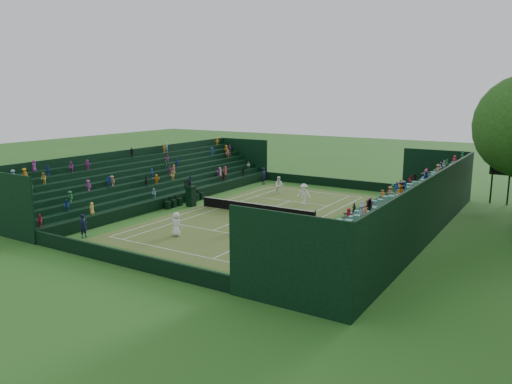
# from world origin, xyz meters

# --- Properties ---
(ground) EXTENTS (160.00, 160.00, 0.00)m
(ground) POSITION_xyz_m (0.00, 0.00, 0.00)
(ground) COLOR #296620
(ground) RESTS_ON ground
(court_surface) EXTENTS (12.97, 26.77, 0.01)m
(court_surface) POSITION_xyz_m (0.00, 0.00, 0.01)
(court_surface) COLOR #326A23
(court_surface) RESTS_ON ground
(perimeter_wall_north) EXTENTS (17.17, 0.20, 1.00)m
(perimeter_wall_north) POSITION_xyz_m (0.00, 15.88, 0.50)
(perimeter_wall_north) COLOR black
(perimeter_wall_north) RESTS_ON ground
(perimeter_wall_south) EXTENTS (17.17, 0.20, 1.00)m
(perimeter_wall_south) POSITION_xyz_m (0.00, -15.88, 0.50)
(perimeter_wall_south) COLOR black
(perimeter_wall_south) RESTS_ON ground
(perimeter_wall_east) EXTENTS (0.20, 31.77, 1.00)m
(perimeter_wall_east) POSITION_xyz_m (8.48, 0.00, 0.50)
(perimeter_wall_east) COLOR black
(perimeter_wall_east) RESTS_ON ground
(perimeter_wall_west) EXTENTS (0.20, 31.77, 1.00)m
(perimeter_wall_west) POSITION_xyz_m (-8.48, 0.00, 0.50)
(perimeter_wall_west) COLOR black
(perimeter_wall_west) RESTS_ON ground
(north_grandstand) EXTENTS (6.60, 32.00, 4.90)m
(north_grandstand) POSITION_xyz_m (12.66, 0.00, 1.55)
(north_grandstand) COLOR black
(north_grandstand) RESTS_ON ground
(south_grandstand) EXTENTS (6.60, 32.00, 4.90)m
(south_grandstand) POSITION_xyz_m (-12.66, 0.00, 1.55)
(south_grandstand) COLOR black
(south_grandstand) RESTS_ON ground
(tennis_net) EXTENTS (11.67, 0.10, 1.06)m
(tennis_net) POSITION_xyz_m (0.00, 0.00, 0.53)
(tennis_net) COLOR black
(tennis_net) RESTS_ON ground
(scoreboard_tower) EXTENTS (2.00, 1.00, 3.70)m
(scoreboard_tower) POSITION_xyz_m (17.75, 16.00, 3.14)
(scoreboard_tower) COLOR black
(scoreboard_tower) RESTS_ON ground
(umpire_chair) EXTENTS (0.91, 0.91, 2.87)m
(umpire_chair) POSITION_xyz_m (-6.92, -0.57, 1.23)
(umpire_chair) COLOR black
(umpire_chair) RESTS_ON ground
(courtside_chairs) EXTENTS (0.48, 5.45, 1.05)m
(courtside_chairs) POSITION_xyz_m (-8.02, -0.12, 0.40)
(courtside_chairs) COLOR black
(courtside_chairs) RESTS_ON ground
(player_near_west) EXTENTS (0.96, 0.70, 1.82)m
(player_near_west) POSITION_xyz_m (-1.41, -9.02, 0.91)
(player_near_west) COLOR white
(player_near_west) RESTS_ON ground
(player_near_east) EXTENTS (0.70, 0.48, 1.84)m
(player_near_east) POSITION_xyz_m (2.13, -4.99, 0.92)
(player_near_east) COLOR white
(player_near_east) RESTS_ON ground
(player_far_west) EXTENTS (1.11, 0.99, 1.89)m
(player_far_west) POSITION_xyz_m (-2.72, 9.01, 0.94)
(player_far_west) COLOR white
(player_far_west) RESTS_ON ground
(player_far_east) EXTENTS (1.47, 1.13, 2.00)m
(player_far_east) POSITION_xyz_m (1.74, 5.93, 1.00)
(player_far_east) COLOR white
(player_far_east) RESTS_ON ground
(line_judge_north) EXTENTS (0.54, 0.77, 2.02)m
(line_judge_north) POSITION_xyz_m (-7.04, 12.97, 1.01)
(line_judge_north) COLOR black
(line_judge_north) RESTS_ON ground
(line_judge_south) EXTENTS (0.50, 0.70, 1.80)m
(line_judge_south) POSITION_xyz_m (-6.96, -12.98, 0.90)
(line_judge_south) COLOR black
(line_judge_south) RESTS_ON ground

